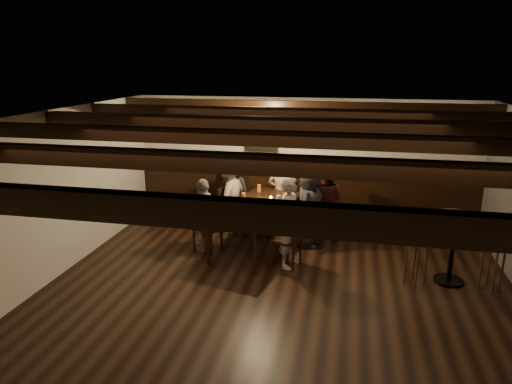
% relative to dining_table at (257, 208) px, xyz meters
% --- Properties ---
extents(room, '(7.00, 7.00, 7.00)m').
position_rel_dining_table_xyz_m(room, '(0.31, 0.19, 0.37)').
color(room, black).
rests_on(room, ground).
extents(dining_table, '(1.33, 2.18, 0.76)m').
position_rel_dining_table_xyz_m(dining_table, '(0.00, 0.00, 0.00)').
color(dining_table, black).
rests_on(dining_table, floor).
extents(chair_left_near, '(0.46, 0.46, 0.85)m').
position_rel_dining_table_xyz_m(chair_left_near, '(-0.60, 0.60, -0.44)').
color(chair_left_near, black).
rests_on(chair_left_near, floor).
extents(chair_left_far, '(0.49, 0.49, 0.89)m').
position_rel_dining_table_xyz_m(chair_left_far, '(-0.80, -0.28, -0.42)').
color(chair_left_far, black).
rests_on(chair_left_far, floor).
extents(chair_right_near, '(0.48, 0.48, 0.87)m').
position_rel_dining_table_xyz_m(chair_right_near, '(0.80, 0.28, -0.43)').
color(chair_right_near, black).
rests_on(chair_right_near, floor).
extents(chair_right_far, '(0.49, 0.49, 0.91)m').
position_rel_dining_table_xyz_m(chair_right_far, '(0.60, -0.60, -0.42)').
color(chair_right_far, black).
rests_on(chair_right_far, floor).
extents(person_bench_left, '(0.71, 0.54, 1.29)m').
position_rel_dining_table_xyz_m(person_bench_left, '(-0.68, 1.08, -0.05)').
color(person_bench_left, black).
rests_on(person_bench_left, floor).
extents(person_bench_centre, '(0.55, 0.42, 1.34)m').
position_rel_dining_table_xyz_m(person_bench_centre, '(0.23, 1.02, -0.03)').
color(person_bench_centre, gray).
rests_on(person_bench_centre, floor).
extents(person_bench_right, '(0.75, 0.64, 1.35)m').
position_rel_dining_table_xyz_m(person_bench_right, '(1.08, 0.68, -0.02)').
color(person_bench_right, '#521C21').
rests_on(person_bench_right, floor).
extents(person_left_near, '(0.72, 1.02, 1.43)m').
position_rel_dining_table_xyz_m(person_left_near, '(-0.63, 0.60, 0.02)').
color(person_left_near, gray).
rests_on(person_left_near, floor).
extents(person_left_far, '(0.45, 0.77, 1.23)m').
position_rel_dining_table_xyz_m(person_left_far, '(-0.83, -0.28, -0.08)').
color(person_left_far, gray).
rests_on(person_left_far, floor).
extents(person_right_near, '(0.58, 0.76, 1.39)m').
position_rel_dining_table_xyz_m(person_right_near, '(0.83, 0.28, -0.00)').
color(person_right_near, '#252528').
rests_on(person_right_near, floor).
extents(person_right_far, '(0.45, 0.58, 1.43)m').
position_rel_dining_table_xyz_m(person_right_far, '(0.63, -0.60, 0.01)').
color(person_right_far, '#BCA69F').
rests_on(person_right_far, floor).
extents(pint_a, '(0.07, 0.07, 0.14)m').
position_rel_dining_table_xyz_m(pint_a, '(-0.12, 0.74, 0.13)').
color(pint_a, '#BF7219').
rests_on(pint_a, dining_table).
extents(pint_b, '(0.07, 0.07, 0.14)m').
position_rel_dining_table_xyz_m(pint_b, '(0.39, 0.58, 0.13)').
color(pint_b, '#BF7219').
rests_on(pint_b, dining_table).
extents(pint_c, '(0.07, 0.07, 0.14)m').
position_rel_dining_table_xyz_m(pint_c, '(-0.27, 0.16, 0.13)').
color(pint_c, '#BF7219').
rests_on(pint_c, dining_table).
extents(pint_d, '(0.07, 0.07, 0.14)m').
position_rel_dining_table_xyz_m(pint_d, '(0.34, 0.13, 0.13)').
color(pint_d, silver).
rests_on(pint_d, dining_table).
extents(pint_e, '(0.07, 0.07, 0.14)m').
position_rel_dining_table_xyz_m(pint_e, '(-0.31, -0.39, 0.13)').
color(pint_e, '#BF7219').
rests_on(pint_e, dining_table).
extents(pint_f, '(0.07, 0.07, 0.14)m').
position_rel_dining_table_xyz_m(pint_f, '(0.07, -0.58, 0.13)').
color(pint_f, silver).
rests_on(pint_f, dining_table).
extents(pint_g, '(0.07, 0.07, 0.14)m').
position_rel_dining_table_xyz_m(pint_g, '(-0.13, -0.79, 0.13)').
color(pint_g, '#BF7219').
rests_on(pint_g, dining_table).
extents(plate_near, '(0.24, 0.24, 0.01)m').
position_rel_dining_table_xyz_m(plate_near, '(-0.30, -0.65, 0.07)').
color(plate_near, white).
rests_on(plate_near, dining_table).
extents(plate_far, '(0.24, 0.24, 0.01)m').
position_rel_dining_table_xyz_m(plate_far, '(0.11, -0.33, 0.07)').
color(plate_far, white).
rests_on(plate_far, dining_table).
extents(condiment_caddy, '(0.15, 0.10, 0.12)m').
position_rel_dining_table_xyz_m(condiment_caddy, '(-0.01, -0.05, 0.12)').
color(condiment_caddy, black).
rests_on(condiment_caddy, dining_table).
extents(candle, '(0.05, 0.05, 0.05)m').
position_rel_dining_table_xyz_m(candle, '(0.18, 0.27, 0.09)').
color(candle, beige).
rests_on(candle, dining_table).
extents(high_top_table, '(0.57, 0.57, 1.02)m').
position_rel_dining_table_xyz_m(high_top_table, '(2.95, -0.67, -0.03)').
color(high_top_table, black).
rests_on(high_top_table, floor).
extents(bar_stool_left, '(0.32, 0.34, 1.03)m').
position_rel_dining_table_xyz_m(bar_stool_left, '(2.45, -0.87, -0.32)').
color(bar_stool_left, '#381F11').
rests_on(bar_stool_left, floor).
extents(bar_stool_right, '(0.34, 0.36, 1.03)m').
position_rel_dining_table_xyz_m(bar_stool_right, '(3.45, -0.82, -0.32)').
color(bar_stool_right, '#381F11').
rests_on(bar_stool_right, floor).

